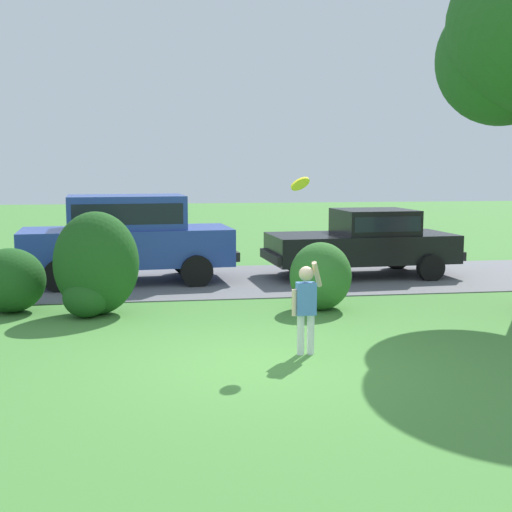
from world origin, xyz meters
The scene contains 9 objects.
ground_plane centered at (0.00, 0.00, 0.00)m, with size 80.00×80.00×0.00m, color #478438.
driveway_strip centered at (0.00, 6.52, 0.01)m, with size 28.00×4.40×0.02m, color slate.
shrub_near_tree centered at (-3.74, 3.76, 0.57)m, with size 1.22×1.09×1.13m.
shrub_centre_left centered at (-2.25, 3.35, 0.82)m, with size 1.45×1.21×1.78m.
shrub_centre centered at (1.69, 3.21, 0.55)m, with size 1.10×1.04×1.21m.
parked_sedan centered at (3.59, 6.69, 0.85)m, with size 4.50×2.29×1.56m.
parked_suv centered at (-1.83, 6.66, 1.08)m, with size 4.83×2.38×1.92m.
child_thrower centered at (0.76, 0.33, 0.72)m, with size 0.45×0.27×1.29m.
frisbee centered at (0.77, 0.80, 2.30)m, with size 0.33×0.25×0.27m.
Camera 1 is at (-1.26, -8.57, 2.53)m, focal length 48.25 mm.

